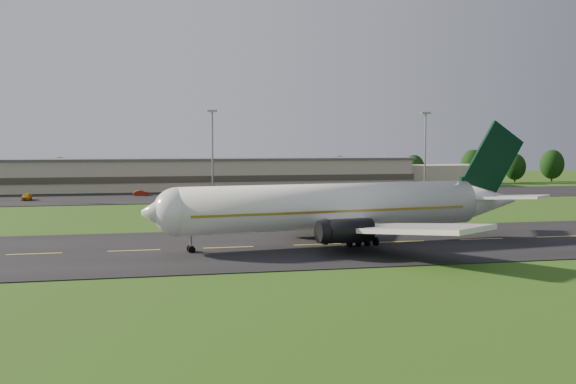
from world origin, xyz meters
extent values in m
plane|color=#2C4C13|center=(0.00, 0.00, 0.00)|extent=(360.00, 360.00, 0.00)
cube|color=black|center=(0.00, 0.00, 0.05)|extent=(220.00, 30.00, 0.10)
cube|color=black|center=(0.00, 72.00, 0.05)|extent=(260.00, 30.00, 0.10)
cylinder|color=white|center=(12.79, 0.00, 4.80)|extent=(38.40, 10.46, 5.60)
sphere|color=white|center=(-6.05, -2.45, 4.80)|extent=(5.60, 5.60, 5.60)
cone|color=white|center=(-8.04, -2.71, 4.80)|extent=(4.66, 5.85, 5.38)
cone|color=white|center=(35.10, 2.90, 4.80)|extent=(9.63, 6.60, 5.49)
cube|color=olive|center=(12.29, -0.06, 4.45)|extent=(35.44, 10.11, 0.28)
cube|color=black|center=(-6.65, -2.53, 5.35)|extent=(2.37, 3.23, 0.65)
cube|color=white|center=(17.68, -10.46, 3.30)|extent=(15.86, 19.84, 2.20)
cube|color=white|center=(14.84, 11.36, 3.30)|extent=(12.13, 20.18, 2.20)
cube|color=white|center=(35.74, -2.05, 5.70)|extent=(8.19, 9.25, 0.91)
cube|color=white|center=(34.45, 7.86, 5.70)|extent=(6.73, 9.37, 0.91)
cube|color=black|center=(33.61, 2.71, 6.60)|extent=(5.03, 1.19, 3.00)
cube|color=black|center=(36.09, 3.03, 10.30)|extent=(9.41, 1.66, 10.55)
cylinder|color=black|center=(12.33, -8.13, 2.90)|extent=(5.90, 3.40, 2.70)
cylinder|color=black|center=(10.27, 7.74, 2.90)|extent=(5.90, 3.40, 2.70)
cube|color=#BAAB8E|center=(0.00, 96.00, 4.00)|extent=(120.00, 15.00, 8.00)
cube|color=#4C4438|center=(0.00, 96.00, 3.20)|extent=(121.00, 15.40, 1.60)
cube|color=#595B60|center=(0.00, 96.00, 8.15)|extent=(122.00, 16.00, 0.50)
cube|color=#BAAB8E|center=(70.00, 98.00, 3.00)|extent=(28.00, 11.00, 6.00)
cylinder|color=gray|center=(5.00, 80.00, 10.00)|extent=(0.44, 0.44, 20.00)
cube|color=gray|center=(5.00, 80.00, 20.10)|extent=(2.40, 1.20, 0.50)
cylinder|color=gray|center=(60.00, 80.00, 10.00)|extent=(0.44, 0.44, 20.00)
cube|color=gray|center=(60.00, 80.00, 20.10)|extent=(2.40, 1.20, 0.50)
cylinder|color=black|center=(-33.66, 104.68, 1.35)|extent=(0.56, 0.56, 2.71)
ellipsoid|color=black|center=(-33.66, 104.68, 4.67)|extent=(6.32, 6.32, 7.90)
cylinder|color=black|center=(44.94, 107.29, 1.35)|extent=(0.56, 0.56, 2.70)
ellipsoid|color=black|center=(44.94, 107.29, 4.64)|extent=(6.29, 6.29, 7.87)
cylinder|color=black|center=(67.56, 105.27, 1.38)|extent=(0.56, 0.56, 2.77)
ellipsoid|color=black|center=(67.56, 105.27, 4.76)|extent=(6.45, 6.45, 8.07)
cylinder|color=black|center=(87.63, 106.83, 1.62)|extent=(0.56, 0.56, 3.24)
ellipsoid|color=black|center=(87.63, 106.83, 5.59)|extent=(7.57, 7.57, 9.46)
cylinder|color=black|center=(101.55, 106.09, 1.42)|extent=(0.56, 0.56, 2.83)
ellipsoid|color=black|center=(101.55, 106.09, 4.88)|extent=(6.61, 6.61, 8.26)
cylinder|color=black|center=(115.12, 107.14, 1.60)|extent=(0.56, 0.56, 3.21)
ellipsoid|color=black|center=(115.12, 107.14, 5.52)|extent=(7.48, 7.48, 9.35)
imported|color=orange|center=(-35.97, 70.82, 0.85)|extent=(1.91, 4.47, 1.50)
imported|color=maroon|center=(-11.96, 78.05, 0.70)|extent=(3.69, 1.48, 1.19)
imported|color=silver|center=(13.18, 72.38, 0.86)|extent=(4.75, 6.00, 1.52)
imported|color=#CD9F0C|center=(35.30, 68.17, 0.80)|extent=(5.22, 3.43, 1.41)
camera|label=1|loc=(-8.27, -75.83, 12.74)|focal=40.00mm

